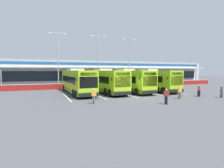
{
  "coord_description": "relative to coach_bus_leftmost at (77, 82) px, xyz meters",
  "views": [
    {
      "loc": [
        -11.49,
        -20.23,
        3.44
      ],
      "look_at": [
        -2.21,
        3.0,
        1.6
      ],
      "focal_mm": 28.57,
      "sensor_mm": 36.0,
      "label": 1
    }
  ],
  "objects": [
    {
      "name": "lamp_post_centre",
      "position": [
        6.44,
        9.87,
        4.5
      ],
      "size": [
        3.24,
        0.28,
        11.0
      ],
      "color": "#9E9EA3",
      "rests_on": "ground"
    },
    {
      "name": "bay_stripe_west",
      "position": [
        2.23,
        -0.69,
        -1.78
      ],
      "size": [
        0.14,
        13.0,
        0.01
      ],
      "primitive_type": "cube",
      "color": "silver",
      "rests_on": "ground"
    },
    {
      "name": "coach_bus_left_centre",
      "position": [
        4.41,
        -0.25,
        0.0
      ],
      "size": [
        3.34,
        12.25,
        3.78
      ],
      "color": "#9ED11E",
      "rests_on": "ground"
    },
    {
      "name": "lamp_post_east",
      "position": [
        14.2,
        10.47,
        4.5
      ],
      "size": [
        3.24,
        0.28,
        11.0
      ],
      "color": "#9E9EA3",
      "rests_on": "ground"
    },
    {
      "name": "pedestrian_child",
      "position": [
        10.84,
        -9.72,
        -0.91
      ],
      "size": [
        0.54,
        0.33,
        1.62
      ],
      "color": "slate",
      "rests_on": "ground"
    },
    {
      "name": "bay_stripe_centre",
      "position": [
        10.63,
        -0.69,
        -1.78
      ],
      "size": [
        0.14,
        13.0,
        0.01
      ],
      "primitive_type": "cube",
      "color": "silver",
      "rests_on": "ground"
    },
    {
      "name": "pedestrian_with_handbag",
      "position": [
        16.43,
        -11.03,
        -0.93
      ],
      "size": [
        0.62,
        0.5,
        1.62
      ],
      "color": "#4C4238",
      "rests_on": "ground"
    },
    {
      "name": "coach_bus_centre",
      "position": [
        8.38,
        -0.47,
        0.0
      ],
      "size": [
        3.34,
        12.25,
        3.78
      ],
      "color": "#9ED11E",
      "rests_on": "ground"
    },
    {
      "name": "terminal_building",
      "position": [
        6.43,
        20.22,
        1.23
      ],
      "size": [
        70.0,
        13.0,
        6.0
      ],
      "color": "silver",
      "rests_on": "ground"
    },
    {
      "name": "bay_stripe_mid_east",
      "position": [
        14.83,
        -0.69,
        -1.78
      ],
      "size": [
        0.14,
        13.0,
        0.01
      ],
      "primitive_type": "cube",
      "color": "silver",
      "rests_on": "ground"
    },
    {
      "name": "bay_stripe_far_west",
      "position": [
        -1.97,
        -0.69,
        -1.78
      ],
      "size": [
        0.14,
        13.0,
        0.01
      ],
      "primitive_type": "cube",
      "color": "silver",
      "rests_on": "ground"
    },
    {
      "name": "red_barrier_wall",
      "position": [
        6.43,
        7.81,
        -1.23
      ],
      "size": [
        60.0,
        0.4,
        1.1
      ],
      "color": "maroon",
      "rests_on": "ground"
    },
    {
      "name": "ground_plane",
      "position": [
        6.43,
        -6.69,
        -1.79
      ],
      "size": [
        200.0,
        200.0,
        0.0
      ],
      "primitive_type": "plane",
      "color": "#4C4C51"
    },
    {
      "name": "lamp_post_west",
      "position": [
        -1.84,
        9.86,
        4.5
      ],
      "size": [
        3.24,
        0.28,
        11.0
      ],
      "color": "#9E9EA3",
      "rests_on": "ground"
    },
    {
      "name": "pedestrian_in_dark_coat",
      "position": [
        0.02,
        -9.07,
        -0.91
      ],
      "size": [
        0.53,
        0.39,
        1.62
      ],
      "color": "slate",
      "rests_on": "ground"
    },
    {
      "name": "pedestrian_approaching_bus",
      "position": [
        6.87,
        -12.11,
        -0.91
      ],
      "size": [
        0.43,
        0.46,
        1.62
      ],
      "color": "black",
      "rests_on": "ground"
    },
    {
      "name": "coach_bus_right_centre",
      "position": [
        12.9,
        -0.53,
        0.0
      ],
      "size": [
        3.34,
        12.25,
        3.78
      ],
      "color": "#9ED11E",
      "rests_on": "ground"
    },
    {
      "name": "pedestrian_near_bin",
      "position": [
        14.55,
        -9.23,
        -0.91
      ],
      "size": [
        0.52,
        0.35,
        1.62
      ],
      "color": "black",
      "rests_on": "ground"
    },
    {
      "name": "bay_stripe_mid_west",
      "position": [
        6.43,
        -0.69,
        -1.78
      ],
      "size": [
        0.14,
        13.0,
        0.01
      ],
      "primitive_type": "cube",
      "color": "silver",
      "rests_on": "ground"
    },
    {
      "name": "coach_bus_leftmost",
      "position": [
        0.0,
        0.0,
        0.0
      ],
      "size": [
        3.34,
        12.25,
        3.78
      ],
      "color": "#9ED11E",
      "rests_on": "ground"
    }
  ]
}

